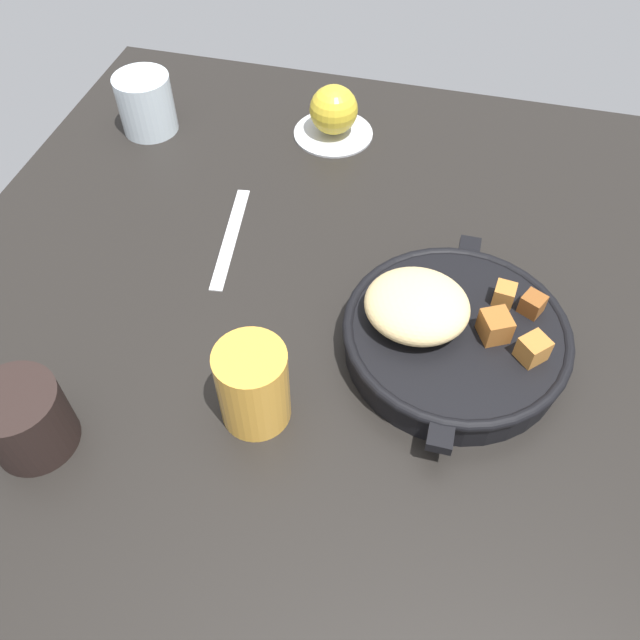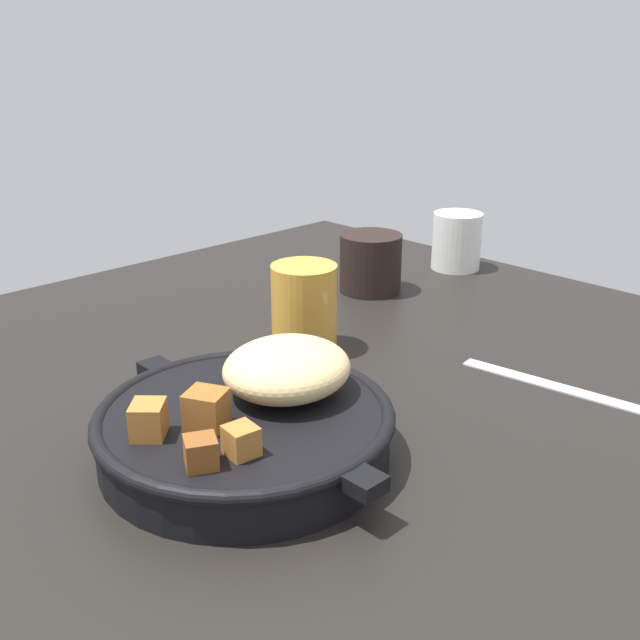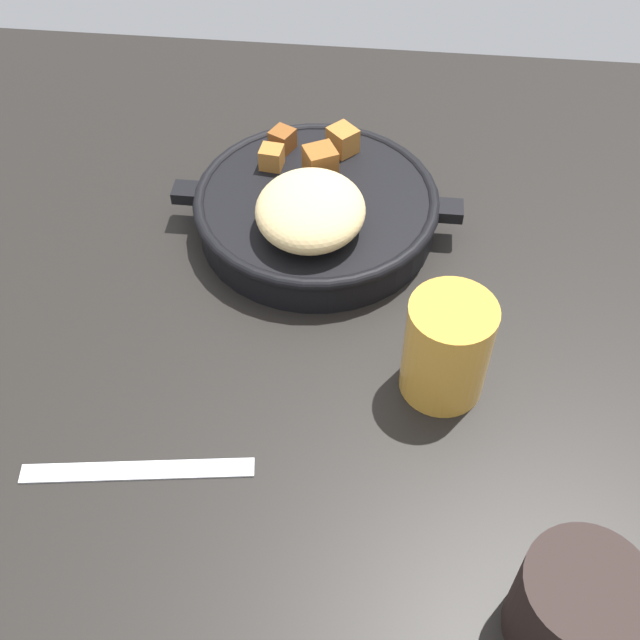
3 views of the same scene
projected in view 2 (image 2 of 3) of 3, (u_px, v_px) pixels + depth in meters
The scene contains 6 objects.
ground_plane at pixel (352, 407), 69.38cm from camera, with size 104.01×95.48×2.40cm, color black.
cast_iron_skillet at pixel (251, 419), 58.51cm from camera, with size 28.14×23.82×8.46cm.
butter_knife at pixel (551, 384), 70.82cm from camera, with size 17.95×1.60×0.36cm, color silver.
coffee_mug_dark at pixel (371, 263), 96.23cm from camera, with size 8.10×8.10×7.62cm, color black.
juice_glass_amber at pixel (304, 308), 77.59cm from camera, with size 6.97×6.97×9.40cm, color gold.
white_creamer_pitcher at pixel (457, 241), 105.61cm from camera, with size 6.95×6.95×8.12cm, color white.
Camera 2 is at (42.07, -45.36, 31.41)cm, focal length 41.34 mm.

